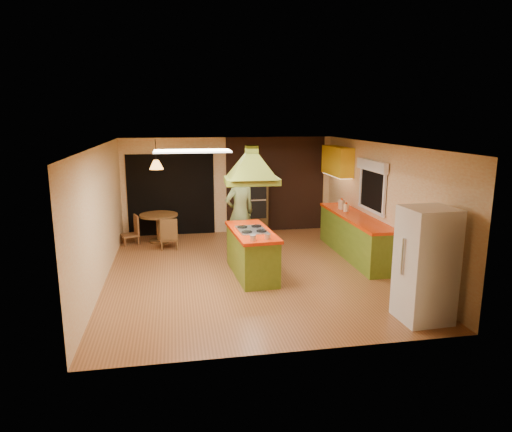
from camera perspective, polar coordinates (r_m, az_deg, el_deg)
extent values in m
plane|color=#985B31|center=(9.16, -0.88, -6.91)|extent=(6.50, 6.50, 0.00)
plane|color=beige|center=(12.00, -3.40, 3.82)|extent=(5.50, 0.00, 5.50)
plane|color=beige|center=(5.75, 4.33, -5.63)|extent=(5.50, 0.00, 5.50)
plane|color=beige|center=(8.83, -18.81, 0.10)|extent=(0.00, 6.50, 6.50)
plane|color=beige|center=(9.65, 15.44, 1.31)|extent=(0.00, 6.50, 6.50)
plane|color=silver|center=(8.67, -0.93, 8.89)|extent=(6.50, 6.50, 0.00)
cube|color=#381E14|center=(12.19, 2.47, 3.97)|extent=(2.64, 0.03, 2.50)
cube|color=black|center=(11.93, -10.55, 2.62)|extent=(2.20, 0.03, 2.10)
cube|color=olive|center=(10.24, 12.23, -2.60)|extent=(0.58, 3.00, 0.86)
cube|color=#E53807|center=(10.14, 12.35, -0.09)|extent=(0.62, 3.05, 0.06)
cube|color=yellow|center=(11.49, 10.11, 6.80)|extent=(0.34, 1.40, 0.70)
cube|color=black|center=(9.95, 14.40, 3.44)|extent=(0.03, 1.16, 0.96)
cube|color=white|center=(9.87, 14.28, 6.14)|extent=(0.10, 1.35, 0.22)
cube|color=white|center=(7.36, -7.97, 8.05)|extent=(1.20, 0.60, 0.03)
cube|color=olive|center=(8.83, -0.53, -4.80)|extent=(0.78, 1.76, 0.84)
cube|color=red|center=(8.71, -0.53, -1.98)|extent=(0.84, 1.84, 0.06)
cube|color=silver|center=(8.70, -0.53, -1.73)|extent=(0.57, 0.79, 0.02)
cube|color=#626F1B|center=(8.52, -0.55, 4.44)|extent=(1.01, 0.75, 0.12)
pyramid|color=#626F1B|center=(8.46, -0.55, 7.82)|extent=(1.01, 0.75, 0.45)
cube|color=#626F1B|center=(8.46, -0.55, 8.33)|extent=(0.22, 0.22, 0.14)
imported|color=#525D31|center=(9.88, -2.03, 0.34)|extent=(0.83, 0.69, 1.94)
cube|color=white|center=(7.25, 20.45, -5.75)|extent=(0.75, 0.71, 1.73)
cube|color=#463016|center=(11.86, -0.09, 2.01)|extent=(0.61, 0.60, 1.79)
cube|color=black|center=(11.52, 0.17, 3.22)|extent=(0.46, 0.03, 0.45)
cube|color=black|center=(11.61, 0.17, 0.78)|extent=(0.46, 0.03, 0.45)
cylinder|color=brown|center=(11.36, -12.07, 0.11)|extent=(0.92, 0.92, 0.05)
cylinder|color=brown|center=(11.43, -12.00, -1.47)|extent=(0.14, 0.14, 0.65)
cylinder|color=brown|center=(11.51, -11.93, -3.03)|extent=(0.52, 0.52, 0.05)
cone|color=#FF9E3F|center=(11.17, -12.36, 6.29)|extent=(0.44, 0.44, 0.22)
cylinder|color=beige|center=(10.74, 10.70, 1.36)|extent=(0.13, 0.13, 0.19)
cylinder|color=beige|center=(10.77, 10.63, 1.44)|extent=(0.17, 0.17, 0.21)
cylinder|color=#FFF2CD|center=(10.51, 11.19, 1.02)|extent=(0.16, 0.16, 0.17)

